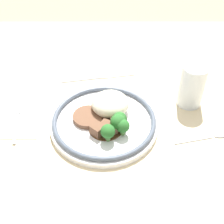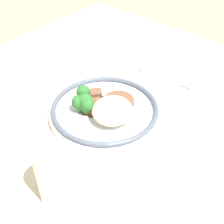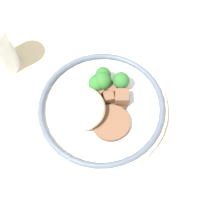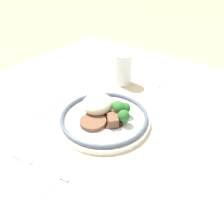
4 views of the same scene
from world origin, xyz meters
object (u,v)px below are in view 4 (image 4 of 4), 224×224
(juice_glass, at_px, (123,70))
(spoon, at_px, (157,87))
(knife, at_px, (55,101))
(plate, at_px, (104,115))
(fork, at_px, (34,163))

(juice_glass, xyz_separation_m, spoon, (0.05, -0.12, -0.05))
(knife, xyz_separation_m, spoon, (0.29, -0.24, 0.00))
(knife, bearing_deg, spoon, -49.92)
(plate, height_order, fork, plate)
(plate, distance_m, knife, 0.20)
(spoon, bearing_deg, juice_glass, 98.03)
(spoon, bearing_deg, plate, 159.30)
(juice_glass, xyz_separation_m, fork, (-0.45, -0.05, -0.05))
(knife, distance_m, spoon, 0.37)
(plate, xyz_separation_m, knife, (-0.02, 0.20, -0.02))
(spoon, bearing_deg, fork, 159.23)
(plate, relative_size, fork, 1.60)
(knife, bearing_deg, plate, -95.41)
(plate, distance_m, fork, 0.23)
(plate, height_order, spoon, plate)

